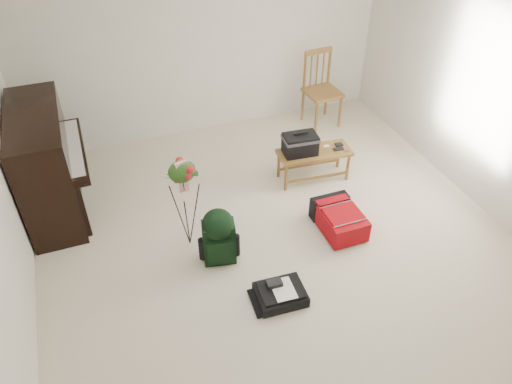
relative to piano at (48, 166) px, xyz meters
name	(u,v)px	position (x,y,z in m)	size (l,w,h in m)	color
floor	(282,251)	(2.19, -1.60, -0.60)	(5.00, 5.50, 0.01)	beige
ceiling	(292,19)	(2.19, -1.60, 1.90)	(5.00, 5.50, 0.01)	white
wall_back	(205,45)	(2.19, 1.15, 0.65)	(5.00, 0.04, 2.50)	white
wall_right	(504,108)	(4.69, -1.60, 0.65)	(0.04, 5.50, 2.50)	white
piano	(48,166)	(0.00, 0.00, 0.00)	(0.71, 1.50, 1.25)	black
bench	(305,147)	(2.93, -0.51, -0.10)	(0.94, 0.44, 0.70)	olive
dining_chair	(322,90)	(3.76, 0.72, -0.07)	(0.50, 0.50, 1.08)	olive
red_suitcase	(337,217)	(2.92, -1.45, -0.46)	(0.44, 0.63, 0.27)	#B30719
black_duffel	(280,293)	(1.92, -2.19, -0.53)	(0.49, 0.40, 0.20)	black
green_backpack	(219,234)	(1.53, -1.48, -0.24)	(0.36, 0.33, 0.66)	black
flower_stand	(186,204)	(1.29, -1.13, -0.05)	(0.43, 0.43, 1.12)	black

